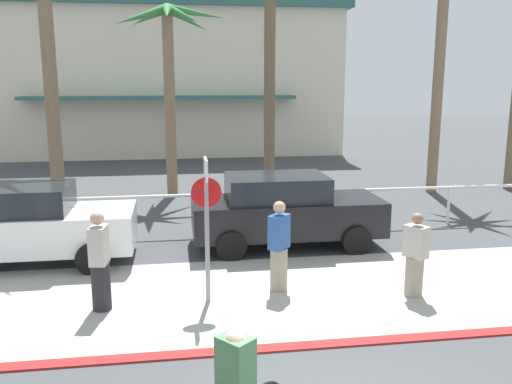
% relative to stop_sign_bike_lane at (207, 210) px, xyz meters
% --- Properties ---
extents(ground_plane, '(80.00, 80.00, 0.00)m').
position_rel_stop_sign_bike_lane_xyz_m(ground_plane, '(1.28, 5.92, -1.68)').
color(ground_plane, '#424447').
extents(sidewalk_strip, '(44.00, 4.00, 0.02)m').
position_rel_stop_sign_bike_lane_xyz_m(sidewalk_strip, '(1.28, 0.12, -1.67)').
color(sidewalk_strip, '#ADAAA0').
rests_on(sidewalk_strip, ground).
extents(curb_paint, '(44.00, 0.24, 0.03)m').
position_rel_stop_sign_bike_lane_xyz_m(curb_paint, '(1.28, -1.88, -1.66)').
color(curb_paint, maroon).
rests_on(curb_paint, ground).
extents(building_backdrop, '(18.85, 11.17, 7.76)m').
position_rel_stop_sign_bike_lane_xyz_m(building_backdrop, '(-1.07, 22.80, 2.22)').
color(building_backdrop, beige).
rests_on(building_backdrop, ground).
extents(rail_fence, '(24.43, 0.08, 1.04)m').
position_rel_stop_sign_bike_lane_xyz_m(rail_fence, '(1.28, 4.42, -0.84)').
color(rail_fence, white).
rests_on(rail_fence, ground).
extents(stop_sign_bike_lane, '(0.52, 0.56, 2.56)m').
position_rel_stop_sign_bike_lane_xyz_m(stop_sign_bike_lane, '(0.00, 0.00, 0.00)').
color(stop_sign_bike_lane, gray).
rests_on(stop_sign_bike_lane, ground).
extents(palm_tree_1, '(3.43, 2.97, 7.35)m').
position_rel_stop_sign_bike_lane_xyz_m(palm_tree_1, '(-3.60, 5.98, 3.65)').
color(palm_tree_1, '#756047').
rests_on(palm_tree_1, ground).
extents(palm_tree_2, '(3.57, 3.60, 6.23)m').
position_rel_stop_sign_bike_lane_xyz_m(palm_tree_2, '(-0.61, 9.37, 3.18)').
color(palm_tree_2, '#846B4C').
rests_on(palm_tree_2, ground).
extents(palm_tree_4, '(2.94, 3.40, 7.89)m').
position_rel_stop_sign_bike_lane_xyz_m(palm_tree_4, '(8.34, 8.50, 4.35)').
color(palm_tree_4, '#846B4C').
rests_on(palm_tree_4, ground).
extents(car_white_1, '(4.40, 2.02, 1.69)m').
position_rel_stop_sign_bike_lane_xyz_m(car_white_1, '(-3.68, 2.64, -0.81)').
color(car_white_1, white).
rests_on(car_white_1, ground).
extents(car_black_2, '(4.40, 2.02, 1.69)m').
position_rel_stop_sign_bike_lane_xyz_m(car_black_2, '(1.99, 3.09, -0.81)').
color(car_black_2, black).
rests_on(car_black_2, ground).
extents(pedestrian_0, '(0.44, 0.48, 1.56)m').
position_rel_stop_sign_bike_lane_xyz_m(pedestrian_0, '(3.69, -0.30, -0.97)').
color(pedestrian_0, gray).
rests_on(pedestrian_0, ground).
extents(pedestrian_1, '(0.46, 0.47, 1.71)m').
position_rel_stop_sign_bike_lane_xyz_m(pedestrian_1, '(1.33, 0.34, -0.89)').
color(pedestrian_1, gray).
rests_on(pedestrian_1, ground).
extents(pedestrian_2, '(0.36, 0.43, 1.74)m').
position_rel_stop_sign_bike_lane_xyz_m(pedestrian_2, '(-1.81, -0.09, -0.87)').
color(pedestrian_2, '#232326').
rests_on(pedestrian_2, ground).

